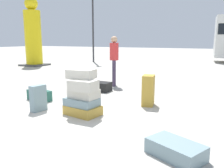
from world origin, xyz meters
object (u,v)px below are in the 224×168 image
Objects in this scene: suitcase_tan_upright_blue at (148,90)px; person_bearded_onlooker at (114,56)px; suitcase_tower at (83,95)px; suitcase_black_foreground_near at (101,87)px; suitcase_teal_right_side at (39,95)px; lamp_post at (93,3)px; suitcase_slate_white_trunk at (38,98)px; suitcase_slate_left_side at (176,149)px; yellow_dummy_statue at (33,36)px.

person_bearded_onlooker is (-1.82, 1.85, 0.64)m from suitcase_tan_upright_blue.
suitcase_tower is 1.74× the size of suitcase_black_foreground_near.
suitcase_teal_right_side is 0.11× the size of lamp_post.
suitcase_teal_right_side is at bearing 164.02° from suitcase_tower.
suitcase_slate_white_trunk is at bearing -153.42° from suitcase_tan_upright_blue.
suitcase_black_foreground_near is at bearing 76.56° from suitcase_teal_right_side.
suitcase_tan_upright_blue is at bearing -52.47° from lamp_post.
suitcase_teal_right_side is 0.40× the size of person_bearded_onlooker.
suitcase_slate_left_side is 5.16m from person_bearded_onlooker.
person_bearded_onlooker is (-0.03, 0.95, 0.87)m from suitcase_black_foreground_near.
suitcase_tower reaches higher than suitcase_slate_white_trunk.
suitcase_teal_right_side is at bearing -42.51° from person_bearded_onlooker.
suitcase_teal_right_side is at bearing -173.38° from suitcase_tan_upright_blue.
suitcase_tower is 3.29m from person_bearded_onlooker.
suitcase_black_foreground_near is 10.42m from lamp_post.
suitcase_black_foreground_near is at bearing -32.18° from yellow_dummy_statue.
lamp_post is at bearing 122.80° from suitcase_black_foreground_near.
suitcase_tower is 2.34m from suitcase_black_foreground_near.
suitcase_tan_upright_blue is 0.18× the size of yellow_dummy_statue.
suitcase_tan_upright_blue is at bearing 31.34° from suitcase_teal_right_side.
yellow_dummy_statue is at bearing 149.81° from suitcase_teal_right_side.
suitcase_slate_white_trunk reaches higher than suitcase_black_foreground_near.
yellow_dummy_statue is (-6.25, 6.21, 1.65)m from suitcase_teal_right_side.
person_bearded_onlooker is 8.00m from yellow_dummy_statue.
suitcase_slate_left_side is 0.44× the size of person_bearded_onlooker.
suitcase_tower is at bearing -1.32° from suitcase_teal_right_side.
suitcase_tan_upright_blue is at bearing 46.83° from suitcase_slate_white_trunk.
yellow_dummy_statue is at bearing 148.24° from suitcase_black_foreground_near.
lamp_post is (-4.27, 9.88, 3.88)m from suitcase_teal_right_side.
yellow_dummy_statue is at bearing -118.39° from lamp_post.
suitcase_slate_left_side is 1.27× the size of suitcase_slate_white_trunk.
suitcase_black_foreground_near reaches higher than suitcase_teal_right_side.
yellow_dummy_statue is 4.73m from lamp_post.
suitcase_tan_upright_blue is (2.05, 1.52, 0.08)m from suitcase_slate_white_trunk.
person_bearded_onlooker is 0.42× the size of yellow_dummy_statue.
suitcase_black_foreground_near is at bearing -22.39° from person_bearded_onlooker.
suitcase_slate_left_side is at bearing -6.43° from suitcase_teal_right_side.
yellow_dummy_statue reaches higher than person_bearded_onlooker.
suitcase_tower is 1.06m from suitcase_slate_white_trunk.
yellow_dummy_statue is (-10.08, 7.69, 1.67)m from suitcase_slate_left_side.
suitcase_black_foreground_near is 1.29m from person_bearded_onlooker.
suitcase_slate_white_trunk is 3.46m from person_bearded_onlooker.
yellow_dummy_statue is at bearing 138.80° from suitcase_tan_upright_blue.
suitcase_slate_white_trunk is 0.79× the size of suitcase_tan_upright_blue.
suitcase_teal_right_side is (-1.68, 0.48, -0.29)m from suitcase_tower.
person_bearded_onlooker is (0.88, 2.66, 0.87)m from suitcase_teal_right_side.
yellow_dummy_statue is (-7.13, 3.55, 0.77)m from person_bearded_onlooker.
suitcase_black_foreground_near is 8.62m from yellow_dummy_statue.
suitcase_slate_left_side is 4.10m from suitcase_teal_right_side.
suitcase_slate_left_side is 0.19× the size of yellow_dummy_statue.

